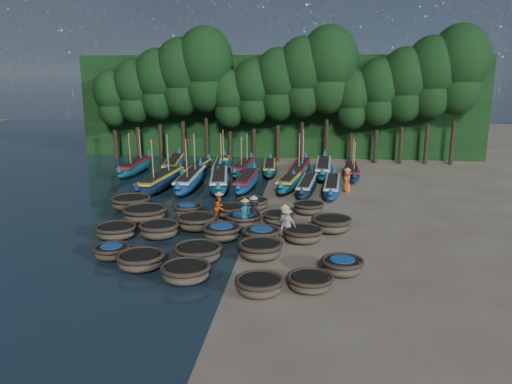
# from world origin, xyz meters

# --- Properties ---
(ground) EXTENTS (120.00, 120.00, 0.00)m
(ground) POSITION_xyz_m (0.00, 0.00, 0.00)
(ground) COLOR gray
(ground) RESTS_ON ground
(foliage_wall) EXTENTS (40.00, 3.00, 10.00)m
(foliage_wall) POSITION_xyz_m (0.00, 23.50, 5.00)
(foliage_wall) COLOR black
(foliage_wall) RESTS_ON ground
(coracle_2) EXTENTS (2.11, 2.11, 0.74)m
(coracle_2) POSITION_xyz_m (-1.71, -8.91, 0.42)
(coracle_2) COLOR brown
(coracle_2) RESTS_ON ground
(coracle_3) EXTENTS (2.21, 2.21, 0.70)m
(coracle_3) POSITION_xyz_m (1.38, -9.83, 0.40)
(coracle_3) COLOR brown
(coracle_3) RESTS_ON ground
(coracle_4) EXTENTS (2.21, 2.21, 0.64)m
(coracle_4) POSITION_xyz_m (3.32, -9.22, 0.36)
(coracle_4) COLOR brown
(coracle_4) RESTS_ON ground
(coracle_5) EXTENTS (1.70, 1.70, 0.64)m
(coracle_5) POSITION_xyz_m (-5.67, -6.79, 0.37)
(coracle_5) COLOR brown
(coracle_5) RESTS_ON ground
(coracle_6) EXTENTS (2.11, 2.11, 0.73)m
(coracle_6) POSITION_xyz_m (-3.97, -7.83, 0.42)
(coracle_6) COLOR brown
(coracle_6) RESTS_ON ground
(coracle_7) EXTENTS (2.22, 2.22, 0.76)m
(coracle_7) POSITION_xyz_m (-1.72, -6.67, 0.44)
(coracle_7) COLOR brown
(coracle_7) RESTS_ON ground
(coracle_8) EXTENTS (2.24, 2.24, 0.80)m
(coracle_8) POSITION_xyz_m (1.04, -6.03, 0.46)
(coracle_8) COLOR brown
(coracle_8) RESTS_ON ground
(coracle_9) EXTENTS (2.07, 2.07, 0.71)m
(coracle_9) POSITION_xyz_m (4.65, -7.51, 0.41)
(coracle_9) COLOR brown
(coracle_9) RESTS_ON ground
(coracle_10) EXTENTS (2.14, 2.14, 0.70)m
(coracle_10) POSITION_xyz_m (-6.60, -3.93, 0.40)
(coracle_10) COLOR brown
(coracle_10) RESTS_ON ground
(coracle_11) EXTENTS (2.17, 2.17, 0.80)m
(coracle_11) POSITION_xyz_m (-4.41, -3.67, 0.46)
(coracle_11) COLOR brown
(coracle_11) RESTS_ON ground
(coracle_12) EXTENTS (2.26, 2.26, 0.78)m
(coracle_12) POSITION_xyz_m (-1.15, -3.69, 0.45)
(coracle_12) COLOR brown
(coracle_12) RESTS_ON ground
(coracle_13) EXTENTS (2.04, 2.04, 0.78)m
(coracle_13) POSITION_xyz_m (0.89, -3.94, 0.45)
(coracle_13) COLOR brown
(coracle_13) RESTS_ON ground
(coracle_14) EXTENTS (2.32, 2.32, 0.76)m
(coracle_14) POSITION_xyz_m (2.93, -3.52, 0.43)
(coracle_14) COLOR brown
(coracle_14) RESTS_ON ground
(coracle_15) EXTENTS (2.88, 2.88, 0.84)m
(coracle_15) POSITION_xyz_m (-6.12, -0.86, 0.48)
(coracle_15) COLOR brown
(coracle_15) RESTS_ON ground
(coracle_16) EXTENTS (2.21, 2.21, 0.81)m
(coracle_16) POSITION_xyz_m (-2.83, -2.11, 0.46)
(coracle_16) COLOR brown
(coracle_16) RESTS_ON ground
(coracle_17) EXTENTS (2.08, 2.08, 0.75)m
(coracle_17) POSITION_xyz_m (-0.35, -1.32, 0.43)
(coracle_17) COLOR brown
(coracle_17) RESTS_ON ground
(coracle_18) EXTENTS (1.88, 1.88, 0.64)m
(coracle_18) POSITION_xyz_m (1.52, -0.42, 0.37)
(coracle_18) COLOR brown
(coracle_18) RESTS_ON ground
(coracle_19) EXTENTS (2.61, 2.61, 0.82)m
(coracle_19) POSITION_xyz_m (4.41, -1.73, 0.47)
(coracle_19) COLOR brown
(coracle_19) RESTS_ON ground
(coracle_20) EXTENTS (2.88, 2.88, 0.82)m
(coracle_20) POSITION_xyz_m (-7.80, 1.54, 0.47)
(coracle_20) COLOR brown
(coracle_20) RESTS_ON ground
(coracle_21) EXTENTS (1.98, 1.98, 0.69)m
(coracle_21) POSITION_xyz_m (-3.93, 0.51, 0.40)
(coracle_21) COLOR brown
(coracle_21) RESTS_ON ground
(coracle_22) EXTENTS (2.19, 2.19, 0.69)m
(coracle_22) POSITION_xyz_m (-1.45, 0.58, 0.40)
(coracle_22) COLOR brown
(coracle_22) RESTS_ON ground
(coracle_23) EXTENTS (2.05, 2.05, 0.67)m
(coracle_23) POSITION_xyz_m (-0.30, 2.35, 0.38)
(coracle_23) COLOR brown
(coracle_23) RESTS_ON ground
(coracle_24) EXTENTS (1.86, 1.86, 0.72)m
(coracle_24) POSITION_xyz_m (3.19, 1.66, 0.41)
(coracle_24) COLOR brown
(coracle_24) RESTS_ON ground
(long_boat_2) EXTENTS (2.26, 9.04, 3.85)m
(long_boat_2) POSITION_xyz_m (-7.59, 7.26, 0.61)
(long_boat_2) COLOR #0F1C37
(long_boat_2) RESTS_ON ground
(long_boat_3) EXTENTS (1.93, 9.05, 3.85)m
(long_boat_3) POSITION_xyz_m (-5.56, 7.91, 0.61)
(long_boat_3) COLOR navy
(long_boat_3) RESTS_ON ground
(long_boat_4) EXTENTS (2.99, 8.93, 1.59)m
(long_boat_4) POSITION_xyz_m (-3.43, 8.07, 0.61)
(long_boat_4) COLOR #10585D
(long_boat_4) RESTS_ON ground
(long_boat_5) EXTENTS (1.65, 7.94, 1.40)m
(long_boat_5) POSITION_xyz_m (-1.40, 8.34, 0.53)
(long_boat_5) COLOR navy
(long_boat_5) RESTS_ON ground
(long_boat_6) EXTENTS (2.78, 8.27, 1.47)m
(long_boat_6) POSITION_xyz_m (1.92, 8.91, 0.56)
(long_boat_6) COLOR #10585D
(long_boat_6) RESTS_ON ground
(long_boat_7) EXTENTS (1.97, 7.27, 1.28)m
(long_boat_7) POSITION_xyz_m (3.04, 7.43, 0.49)
(long_boat_7) COLOR #0F1C37
(long_boat_7) RESTS_ON ground
(long_boat_8) EXTENTS (1.86, 7.54, 1.33)m
(long_boat_8) POSITION_xyz_m (4.80, 7.31, 0.51)
(long_boat_8) COLOR navy
(long_boat_8) RESTS_ON ground
(long_boat_9) EXTENTS (1.68, 8.36, 3.55)m
(long_boat_9) POSITION_xyz_m (-11.52, 12.93, 0.56)
(long_boat_9) COLOR #10585D
(long_boat_9) RESTS_ON ground
(long_boat_10) EXTENTS (2.78, 8.77, 1.56)m
(long_boat_10) POSITION_xyz_m (-8.49, 14.02, 0.59)
(long_boat_10) COLOR navy
(long_boat_10) RESTS_ON ground
(long_boat_11) EXTENTS (2.02, 7.37, 1.30)m
(long_boat_11) POSITION_xyz_m (-6.23, 12.89, 0.50)
(long_boat_11) COLOR #10585D
(long_boat_11) RESTS_ON ground
(long_boat_12) EXTENTS (2.32, 8.31, 3.55)m
(long_boat_12) POSITION_xyz_m (-4.26, 13.75, 0.56)
(long_boat_12) COLOR #10585D
(long_boat_12) RESTS_ON ground
(long_boat_13) EXTENTS (1.80, 7.65, 3.26)m
(long_boat_13) POSITION_xyz_m (-2.36, 13.76, 0.52)
(long_boat_13) COLOR #10585D
(long_boat_13) RESTS_ON ground
(long_boat_14) EXTENTS (1.71, 7.28, 1.28)m
(long_boat_14) POSITION_xyz_m (-0.17, 13.96, 0.49)
(long_boat_14) COLOR #10585D
(long_boat_14) RESTS_ON ground
(long_boat_15) EXTENTS (2.31, 8.86, 3.78)m
(long_boat_15) POSITION_xyz_m (2.40, 12.87, 0.60)
(long_boat_15) COLOR navy
(long_boat_15) RESTS_ON ground
(long_boat_16) EXTENTS (1.98, 8.94, 1.57)m
(long_boat_16) POSITION_xyz_m (4.33, 13.70, 0.60)
(long_boat_16) COLOR #10585D
(long_boat_16) RESTS_ON ground
(long_boat_17) EXTENTS (1.55, 7.33, 3.11)m
(long_boat_17) POSITION_xyz_m (6.63, 13.04, 0.49)
(long_boat_17) COLOR #0F1C37
(long_boat_17) RESTS_ON ground
(fisherman_0) EXTENTS (0.94, 0.92, 1.84)m
(fisherman_0) POSITION_xyz_m (1.98, -2.72, 0.88)
(fisherman_0) COLOR silver
(fisherman_0) RESTS_ON ground
(fisherman_1) EXTENTS (0.72, 0.75, 1.93)m
(fisherman_1) POSITION_xyz_m (-0.18, -1.99, 0.96)
(fisherman_1) COLOR #185566
(fisherman_1) RESTS_ON ground
(fisherman_2) EXTENTS (0.81, 0.94, 1.87)m
(fisherman_2) POSITION_xyz_m (-1.85, -0.47, 0.88)
(fisherman_2) COLOR #C9551A
(fisherman_2) RESTS_ON ground
(fisherman_3) EXTENTS (1.27, 1.16, 1.91)m
(fisherman_3) POSITION_xyz_m (0.20, -1.32, 0.89)
(fisherman_3) COLOR black
(fisherman_3) RESTS_ON ground
(fisherman_4) EXTENTS (0.98, 0.67, 1.75)m
(fisherman_4) POSITION_xyz_m (2.12, -3.24, 0.85)
(fisherman_4) COLOR silver
(fisherman_4) RESTS_ON ground
(fisherman_5) EXTENTS (1.60, 0.76, 1.85)m
(fisherman_5) POSITION_xyz_m (-3.49, 11.15, 0.86)
(fisherman_5) COLOR #185566
(fisherman_5) RESTS_ON ground
(fisherman_6) EXTENTS (0.78, 0.95, 1.87)m
(fisherman_6) POSITION_xyz_m (5.86, 7.78, 0.89)
(fisherman_6) COLOR #C9551A
(fisherman_6) RESTS_ON ground
(tree_0) EXTENTS (3.68, 3.68, 8.68)m
(tree_0) POSITION_xyz_m (-16.00, 20.00, 5.97)
(tree_0) COLOR black
(tree_0) RESTS_ON ground
(tree_1) EXTENTS (4.09, 4.09, 9.65)m
(tree_1) POSITION_xyz_m (-13.70, 20.00, 6.65)
(tree_1) COLOR black
(tree_1) RESTS_ON ground
(tree_2) EXTENTS (4.51, 4.51, 10.63)m
(tree_2) POSITION_xyz_m (-11.40, 20.00, 7.32)
(tree_2) COLOR black
(tree_2) RESTS_ON ground
(tree_3) EXTENTS (4.92, 4.92, 11.60)m
(tree_3) POSITION_xyz_m (-9.10, 20.00, 8.00)
(tree_3) COLOR black
(tree_3) RESTS_ON ground
(tree_4) EXTENTS (5.34, 5.34, 12.58)m
(tree_4) POSITION_xyz_m (-6.80, 20.00, 8.67)
(tree_4) COLOR black
(tree_4) RESTS_ON ground
(tree_5) EXTENTS (3.68, 3.68, 8.68)m
(tree_5) POSITION_xyz_m (-4.50, 20.00, 5.97)
(tree_5) COLOR black
(tree_5) RESTS_ON ground
(tree_6) EXTENTS (4.09, 4.09, 9.65)m
(tree_6) POSITION_xyz_m (-2.20, 20.00, 6.65)
(tree_6) COLOR black
(tree_6) RESTS_ON ground
(tree_7) EXTENTS (4.51, 4.51, 10.63)m
(tree_7) POSITION_xyz_m (0.10, 20.00, 7.32)
(tree_7) COLOR black
(tree_7) RESTS_ON ground
(tree_8) EXTENTS (4.92, 4.92, 11.60)m
(tree_8) POSITION_xyz_m (2.40, 20.00, 8.00)
(tree_8) COLOR black
(tree_8) RESTS_ON ground
(tree_9) EXTENTS (5.34, 5.34, 12.58)m
(tree_9) POSITION_xyz_m (4.70, 20.00, 8.67)
(tree_9) COLOR black
(tree_9) RESTS_ON ground
(tree_10) EXTENTS (3.68, 3.68, 8.68)m
(tree_10) POSITION_xyz_m (7.00, 20.00, 5.97)
(tree_10) COLOR black
(tree_10) RESTS_ON ground
(tree_11) EXTENTS (4.09, 4.09, 9.65)m
(tree_11) POSITION_xyz_m (9.30, 20.00, 6.65)
(tree_11) COLOR black
(tree_11) RESTS_ON ground
(tree_12) EXTENTS (4.51, 4.51, 10.63)m
(tree_12) POSITION_xyz_m (11.60, 20.00, 7.32)
(tree_12) COLOR black
(tree_12) RESTS_ON ground
(tree_13) EXTENTS (4.92, 4.92, 11.60)m
(tree_13) POSITION_xyz_m (13.90, 20.00, 8.00)
(tree_13) COLOR black
(tree_13) RESTS_ON ground
(tree_14) EXTENTS (5.34, 5.34, 12.58)m
(tree_14) POSITION_xyz_m (16.20, 20.00, 8.67)
(tree_14) COLOR black
(tree_14) RESTS_ON ground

